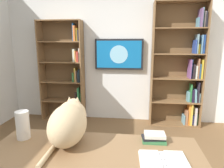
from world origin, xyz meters
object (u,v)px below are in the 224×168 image
Objects in this scene: bookshelf_right at (67,73)px; wall_mounted_tv at (119,54)px; open_binder at (163,159)px; desk_book_stack at (154,137)px; cat at (69,122)px; bookshelf_left at (183,70)px; paper_towel_roll at (23,125)px; desk at (94,164)px.

bookshelf_right reaches higher than wall_mounted_tv.
desk_book_stack reaches higher than open_binder.
open_binder is (-0.73, 0.18, -0.17)m from cat.
paper_towel_roll is (1.80, 2.28, -0.20)m from bookshelf_left.
bookshelf_right reaches higher than open_binder.
paper_towel_roll is at bearing 3.97° from desk_book_stack.
paper_towel_roll is (-0.41, 2.28, -0.10)m from bookshelf_right.
wall_mounted_tv is 2.67m from open_binder.
open_binder is 1.17m from paper_towel_roll.
desk_book_stack is (-0.46, -0.21, 0.14)m from desk.
bookshelf_left reaches higher than cat.
desk is at bearing 64.39° from bookshelf_left.
bookshelf_right is at bearing -66.39° from desk.
bookshelf_left is 3.85× the size of cat.
bookshelf_left is at bearing -107.54° from desk_book_stack.
paper_towel_roll is (1.15, -0.19, 0.11)m from open_binder.
desk is 8.08× the size of desk_book_stack.
paper_towel_roll is (0.61, 2.36, -0.46)m from wall_mounted_tv.
bookshelf_left is 1.15× the size of bookshelf_right.
paper_towel_roll reaches higher than open_binder.
desk_book_stack is at bearing -176.03° from paper_towel_roll.
bookshelf_left is 2.71m from desk.
bookshelf_left is at bearing -115.61° from desk.
wall_mounted_tv is 3.82× the size of paper_towel_roll.
desk is at bearing 152.34° from cat.
bookshelf_right is at bearing -70.17° from cat.
desk_book_stack is (0.04, -0.27, 0.03)m from open_binder.
bookshelf_right is 1.09m from wall_mounted_tv.
cat is at bearing -27.66° from desk.
cat is 1.71× the size of open_binder.
cat is 2.92× the size of desk_book_stack.
cat is at bearing 177.66° from paper_towel_roll.
wall_mounted_tv reaches higher than open_binder.
open_binder is 0.28m from desk_book_stack.
desk is 6.69× the size of paper_towel_roll.
paper_towel_roll is at bearing -9.61° from open_binder.
cat is at bearing 58.89° from bookshelf_left.
bookshelf_left is at bearing -180.00° from bookshelf_right.
wall_mounted_tv reaches higher than cat.
bookshelf_left is at bearing 176.17° from wall_mounted_tv.
wall_mounted_tv is 2.40m from desk_book_stack.
bookshelf_left is at bearing -121.11° from cat.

